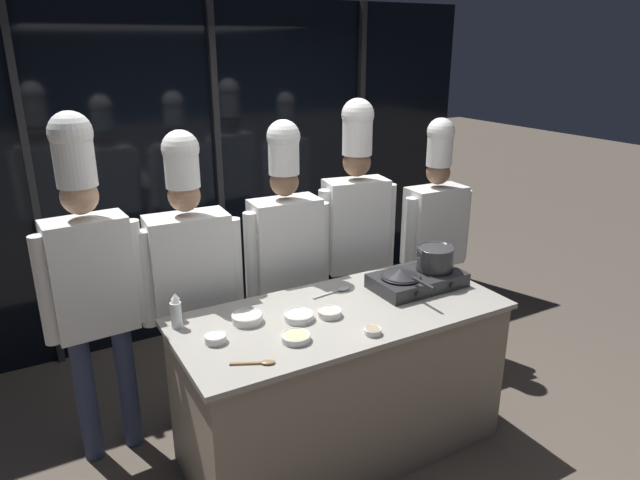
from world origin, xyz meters
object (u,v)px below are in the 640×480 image
at_px(chef_sous, 190,269).
at_px(chef_head, 90,271).
at_px(portable_stove, 417,280).
at_px(prep_bowl_rice, 215,338).
at_px(prep_bowl_onion, 247,318).
at_px(stock_pot, 435,257).
at_px(prep_bowl_bean_sprouts, 299,316).
at_px(frying_pan, 401,273).
at_px(serving_spoon_solid, 261,363).
at_px(squeeze_bottle_clear, 176,312).
at_px(serving_spoon_slotted, 339,290).
at_px(chef_apprentice, 435,226).
at_px(chef_line, 286,246).
at_px(prep_bowl_noodles, 330,313).
at_px(prep_bowl_ginger, 296,337).
at_px(prep_bowl_mushrooms, 373,331).
at_px(chef_pastry, 356,222).
at_px(squeeze_bottle_soy, 176,307).

bearing_deg(chef_sous, chef_head, 4.26).
relative_size(portable_stove, prep_bowl_rice, 5.07).
bearing_deg(portable_stove, prep_bowl_onion, 175.77).
relative_size(stock_pot, prep_bowl_bean_sprouts, 1.56).
distance_m(frying_pan, serving_spoon_solid, 1.14).
bearing_deg(squeeze_bottle_clear, portable_stove, -8.29).
xyz_separation_m(portable_stove, serving_spoon_slotted, (-0.45, 0.18, -0.04)).
distance_m(squeeze_bottle_clear, chef_apprentice, 2.16).
height_order(serving_spoon_solid, chef_sous, chef_sous).
distance_m(prep_bowl_onion, chef_line, 0.80).
xyz_separation_m(portable_stove, chef_apprentice, (0.67, 0.63, 0.07)).
bearing_deg(frying_pan, prep_bowl_noodles, -172.27).
height_order(stock_pot, prep_bowl_rice, stock_pot).
bearing_deg(serving_spoon_slotted, serving_spoon_solid, -144.97).
xyz_separation_m(prep_bowl_ginger, prep_bowl_mushrooms, (0.38, -0.13, -0.00)).
xyz_separation_m(stock_pot, chef_pastry, (-0.14, 0.70, 0.06)).
xyz_separation_m(squeeze_bottle_soy, chef_head, (-0.37, 0.31, 0.18)).
relative_size(portable_stove, prep_bowl_ginger, 3.76).
relative_size(squeeze_bottle_clear, chef_apprentice, 0.10).
xyz_separation_m(prep_bowl_noodles, prep_bowl_onion, (-0.43, 0.16, 0.01)).
bearing_deg(prep_bowl_noodles, squeeze_bottle_soy, 153.39).
distance_m(prep_bowl_noodles, prep_bowl_rice, 0.65).
distance_m(squeeze_bottle_soy, prep_bowl_ginger, 0.70).
height_order(prep_bowl_ginger, chef_head, chef_head).
height_order(prep_bowl_rice, chef_apprentice, chef_apprentice).
xyz_separation_m(portable_stove, prep_bowl_onion, (-1.10, 0.08, -0.02)).
xyz_separation_m(prep_bowl_onion, prep_bowl_bean_sprouts, (0.26, -0.11, -0.00)).
distance_m(prep_bowl_rice, chef_head, 0.83).
relative_size(portable_stove, chef_apprentice, 0.31).
relative_size(serving_spoon_solid, chef_sous, 0.11).
distance_m(prep_bowl_bean_sprouts, prep_bowl_mushrooms, 0.42).
distance_m(prep_bowl_noodles, chef_head, 1.33).
bearing_deg(serving_spoon_solid, prep_bowl_noodles, 26.67).
bearing_deg(chef_sous, chef_pastry, -173.30).
relative_size(prep_bowl_mushrooms, chef_line, 0.05).
bearing_deg(squeeze_bottle_soy, portable_stove, -11.80).
height_order(squeeze_bottle_soy, chef_head, chef_head).
bearing_deg(portable_stove, prep_bowl_bean_sprouts, -177.80).
bearing_deg(frying_pan, serving_spoon_slotted, 149.60).
distance_m(squeeze_bottle_soy, chef_sous, 0.38).
bearing_deg(squeeze_bottle_soy, prep_bowl_mushrooms, -38.22).
distance_m(prep_bowl_noodles, prep_bowl_onion, 0.45).
height_order(squeeze_bottle_soy, chef_pastry, chef_pastry).
bearing_deg(chef_pastry, chef_apprentice, -176.13).
xyz_separation_m(serving_spoon_slotted, chef_line, (-0.12, 0.48, 0.15)).
bearing_deg(serving_spoon_solid, chef_pastry, 41.03).
height_order(squeeze_bottle_soy, prep_bowl_mushrooms, squeeze_bottle_soy).
bearing_deg(prep_bowl_mushrooms, portable_stove, 32.08).
bearing_deg(chef_line, serving_spoon_solid, 60.76).
height_order(stock_pot, serving_spoon_solid, stock_pot).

